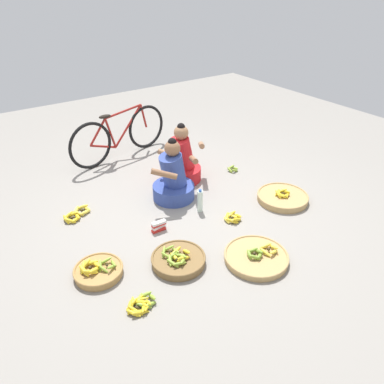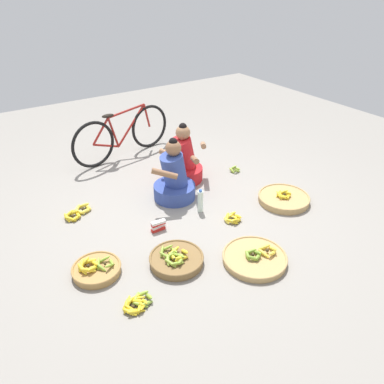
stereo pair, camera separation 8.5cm
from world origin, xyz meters
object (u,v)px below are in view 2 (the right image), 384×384
object	(u,v)px
banana_basket_near_vendor	(255,258)
loose_bananas_front_left	(235,169)
bicycle_leaning	(123,134)
banana_basket_front_center	(96,269)
banana_basket_back_center	(176,259)
packet_carton_stack	(158,225)
loose_bananas_mid_right	(232,218)
loose_bananas_back_right	(137,304)
vendor_woman_front	(174,179)
vendor_woman_behind	(183,162)
loose_bananas_back_left	(77,212)
banana_basket_near_bicycle	(284,198)
water_bottle	(200,201)

from	to	relation	value
banana_basket_near_vendor	loose_bananas_front_left	bearing A→B (deg)	56.94
bicycle_leaning	banana_basket_front_center	bearing A→B (deg)	-120.20
banana_basket_back_center	packet_carton_stack	xyz separation A→B (m)	(0.11, 0.57, 0.01)
banana_basket_back_center	loose_bananas_mid_right	distance (m)	0.94
loose_bananas_mid_right	loose_bananas_back_right	world-z (taller)	loose_bananas_mid_right
banana_basket_front_center	loose_bananas_mid_right	distance (m)	1.60
loose_bananas_front_left	packet_carton_stack	bearing A→B (deg)	-158.58
loose_bananas_back_right	vendor_woman_front	bearing A→B (deg)	48.58
vendor_woman_behind	loose_bananas_back_left	size ratio (longest dim) A/B	2.21
vendor_woman_front	bicycle_leaning	xyz separation A→B (m)	(-0.02, 1.47, 0.10)
loose_bananas_back_right	loose_bananas_back_left	world-z (taller)	loose_bananas_back_left
banana_basket_near_bicycle	banana_basket_back_center	bearing A→B (deg)	-172.14
banana_basket_near_vendor	loose_bananas_front_left	world-z (taller)	banana_basket_near_vendor
banana_basket_near_bicycle	loose_bananas_front_left	distance (m)	0.96
loose_bananas_back_left	banana_basket_near_vendor	bearing A→B (deg)	-55.46
vendor_woman_front	banana_basket_near_bicycle	world-z (taller)	vendor_woman_front
bicycle_leaning	banana_basket_near_bicycle	size ratio (longest dim) A/B	2.66
loose_bananas_front_left	packet_carton_stack	world-z (taller)	packet_carton_stack
loose_bananas_mid_right	loose_bananas_back_right	size ratio (longest dim) A/B	0.77
vendor_woman_front	packet_carton_stack	xyz separation A→B (m)	(-0.50, -0.48, -0.20)
loose_bananas_mid_right	packet_carton_stack	distance (m)	0.85
banana_basket_back_center	packet_carton_stack	bearing A→B (deg)	78.70
loose_bananas_back_right	loose_bananas_front_left	world-z (taller)	loose_bananas_back_right
banana_basket_near_bicycle	water_bottle	xyz separation A→B (m)	(-0.99, 0.39, 0.09)
vendor_woman_front	water_bottle	size ratio (longest dim) A/B	2.72
banana_basket_near_bicycle	water_bottle	size ratio (longest dim) A/B	2.13
bicycle_leaning	banana_basket_front_center	distance (m)	2.60
loose_bananas_back_right	loose_bananas_mid_right	bearing A→B (deg)	20.19
vendor_woman_front	loose_bananas_back_right	bearing A→B (deg)	-131.42
banana_basket_near_vendor	loose_bananas_mid_right	xyz separation A→B (m)	(0.24, 0.66, -0.01)
banana_basket_near_vendor	banana_basket_front_center	bearing A→B (deg)	153.10
banana_basket_near_bicycle	loose_bananas_mid_right	xyz separation A→B (m)	(-0.79, 0.03, -0.02)
loose_bananas_mid_right	vendor_woman_front	bearing A→B (deg)	109.74
banana_basket_back_center	loose_bananas_back_left	xyz separation A→B (m)	(-0.54, 1.35, -0.02)
loose_bananas_mid_right	bicycle_leaning	bearing A→B (deg)	97.69
banana_basket_near_bicycle	water_bottle	distance (m)	1.06
packet_carton_stack	banana_basket_front_center	bearing A→B (deg)	-161.49
banana_basket_near_vendor	loose_bananas_mid_right	bearing A→B (deg)	70.00
bicycle_leaning	banana_basket_back_center	distance (m)	2.61
loose_bananas_mid_right	loose_bananas_back_right	bearing A→B (deg)	-159.81
vendor_woman_front	banana_basket_near_vendor	xyz separation A→B (m)	(0.05, -1.45, -0.22)
bicycle_leaning	water_bottle	size ratio (longest dim) A/B	5.67
loose_bananas_back_right	loose_bananas_front_left	xyz separation A→B (m)	(2.25, 1.47, 0.00)
vendor_woman_front	banana_basket_near_bicycle	size ratio (longest dim) A/B	1.28
banana_basket_back_center	vendor_woman_behind	bearing A→B (deg)	55.46
banana_basket_near_bicycle	loose_bananas_back_left	bearing A→B (deg)	153.44
banana_basket_front_center	loose_bananas_back_right	bearing A→B (deg)	-76.07
banana_basket_near_vendor	packet_carton_stack	world-z (taller)	banana_basket_near_vendor
bicycle_leaning	banana_basket_near_bicycle	bearing A→B (deg)	-64.40
vendor_woman_behind	packet_carton_stack	world-z (taller)	vendor_woman_behind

